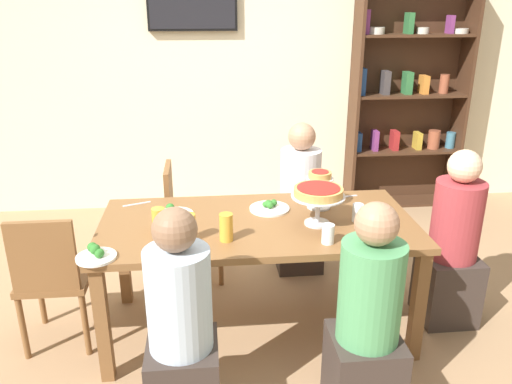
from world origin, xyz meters
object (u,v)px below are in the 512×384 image
Objects in this scene: cutlery_fork_near at (137,204)px; cutlery_knife_near at (345,197)px; salad_plate_spare at (96,254)px; beer_glass_amber_spare at (188,227)px; diner_head_east at (452,250)px; deep_dish_pizza_stand at (318,194)px; dining_table at (258,234)px; diner_near_left at (181,338)px; diner_near_right at (367,330)px; water_glass_clear_spare at (358,213)px; water_glass_clear_near at (328,234)px; personal_pizza_stand at (320,183)px; salad_plate_near_diner at (174,213)px; chair_far_left at (185,216)px; salad_plate_far_diner at (269,207)px; diner_far_right at (300,208)px; chair_head_west at (52,275)px; beer_glass_amber_short at (159,221)px; beer_glass_amber_tall at (226,227)px; water_glass_clear_far at (380,218)px; bookshelf at (407,94)px; television at (192,3)px.

cutlery_fork_near is 1.00× the size of cutlery_knife_near.
salad_plate_spare is 0.50m from beer_glass_amber_spare.
deep_dish_pizza_stand is at bearing 3.46° from diner_head_east.
dining_table is 0.83m from cutlery_fork_near.
diner_near_left and diner_near_right have the same top height.
diner_near_right reaches higher than water_glass_clear_spare.
diner_near_left is at bearing -151.92° from water_glass_clear_near.
water_glass_clear_spare is at bearing -52.31° from personal_pizza_stand.
diner_head_east is at bearing -5.13° from salad_plate_near_diner.
salad_plate_far_diner is at bearing 45.44° from chair_far_left.
salad_plate_far_diner is at bearing -178.80° from personal_pizza_stand.
diner_far_right is 1.00× the size of diner_near_left.
deep_dish_pizza_stand reaches higher than cutlery_fork_near.
chair_head_west is 5.89× the size of beer_glass_amber_short.
salad_plate_near_diner is at bearing 16.05° from chair_head_west.
cutlery_knife_near is at bearing 28.61° from dining_table.
diner_head_east is 1.14m from diner_far_right.
beer_glass_amber_tall reaches higher than water_glass_clear_spare.
water_glass_clear_far is (0.29, -0.33, -0.11)m from personal_pizza_stand.
cutlery_fork_near is at bearing -145.20° from bookshelf.
personal_pizza_stand is at bearing 23.28° from salad_plate_spare.
deep_dish_pizza_stand is 1.53× the size of salad_plate_spare.
salad_plate_far_diner is (0.55, -0.54, 0.27)m from chair_far_left.
diner_head_east reaches higher than chair_far_left.
diner_far_right is 1.30m from beer_glass_amber_spare.
water_glass_clear_spare is (-0.11, 0.09, -0.00)m from water_glass_clear_far.
diner_near_right is 10.68× the size of water_glass_clear_near.
water_glass_clear_near is at bearing 37.81° from chair_far_left.
cutlery_fork_near is (-0.38, -1.76, -1.20)m from television.
television is 4.44× the size of cutlery_fork_near.
beer_glass_amber_spare is 1.43× the size of water_glass_clear_near.
chair_head_west is 1.07m from beer_glass_amber_tall.
television is 2.30m from salad_plate_near_diner.
cutlery_fork_near is at bearing 168.50° from salad_plate_far_diner.
salad_plate_near_diner is at bearing -177.29° from personal_pizza_stand.
deep_dish_pizza_stand is 1.18m from cutlery_fork_near.
water_glass_clear_spare is (0.79, 0.18, -0.02)m from beer_glass_amber_tall.
water_glass_clear_near reaches higher than salad_plate_far_diner.
diner_near_left is at bearing -86.10° from salad_plate_near_diner.
deep_dish_pizza_stand is 0.92m from beer_glass_amber_short.
bookshelf is at bearing 50.57° from dining_table.
television reaches higher than salad_plate_far_diner.
television is 2.74m from chair_head_west.
water_glass_clear_spare is at bearing 8.94° from beer_glass_amber_spare.
water_glass_clear_spare is at bearing 3.37° from diner_head_east.
personal_pizza_stand is 0.92m from salad_plate_near_diner.
diner_near_right is 7.37× the size of beer_glass_amber_tall.
water_glass_clear_spare reaches higher than salad_plate_far_diner.
salad_plate_near_diner is at bearing -93.78° from television.
diner_near_left is at bearing -120.62° from dining_table.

